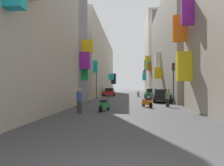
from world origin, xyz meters
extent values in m
plane|color=#424244|center=(0.00, 30.00, 0.00)|extent=(140.00, 140.00, 0.00)
cube|color=gray|center=(-8.00, 18.57, 9.23)|extent=(6.00, 4.22, 18.46)
cube|color=yellow|center=(-4.38, 17.81, 6.23)|extent=(1.25, 0.48, 1.41)
cube|color=purple|center=(-4.46, 17.09, 4.60)|extent=(1.07, 0.60, 1.75)
cube|color=green|center=(-4.65, 17.95, 3.48)|extent=(0.70, 0.46, 1.91)
cube|color=#BCB29E|center=(-8.00, 41.82, 6.68)|extent=(6.00, 36.36, 13.35)
cube|color=blue|center=(-4.63, 59.23, 4.60)|extent=(0.74, 0.64, 1.60)
cube|color=#19B2BF|center=(-4.68, 24.85, 4.71)|extent=(0.63, 0.57, 1.71)
cube|color=black|center=(-4.33, 53.94, 4.04)|extent=(1.35, 0.58, 3.09)
cube|color=#19B2BF|center=(-4.36, 46.75, 4.27)|extent=(1.28, 0.52, 1.49)
cube|color=orange|center=(4.42, 14.01, 6.82)|extent=(1.15, 0.51, 2.22)
cube|color=purple|center=(4.55, 12.13, 7.47)|extent=(0.90, 0.40, 1.86)
cube|color=yellow|center=(4.45, 12.76, 3.46)|extent=(1.11, 0.65, 2.32)
cube|color=gray|center=(8.00, 27.83, 7.48)|extent=(6.00, 21.10, 14.96)
cube|color=yellow|center=(4.41, 26.38, 3.83)|extent=(1.18, 0.61, 1.64)
cube|color=white|center=(4.62, 27.93, 6.08)|extent=(0.76, 0.60, 2.39)
cube|color=slate|center=(8.00, 42.20, 9.04)|extent=(6.00, 7.64, 18.07)
cube|color=yellow|center=(4.42, 41.98, 7.40)|extent=(1.15, 0.55, 2.83)
cube|color=white|center=(4.67, 42.72, 6.60)|extent=(0.66, 0.37, 1.90)
cube|color=yellow|center=(4.56, 44.43, 7.68)|extent=(0.88, 0.50, 2.23)
cube|color=orange|center=(4.67, 41.11, 6.04)|extent=(0.66, 0.38, 1.45)
cube|color=#19B2BF|center=(4.70, 41.68, 6.42)|extent=(0.60, 0.45, 1.87)
cube|color=#B2A899|center=(8.00, 53.01, 10.78)|extent=(6.00, 13.98, 21.56)
cube|color=#19B2BF|center=(4.68, 51.65, 7.75)|extent=(0.64, 0.47, 2.83)
cube|color=#19B2BF|center=(4.51, 53.88, 4.57)|extent=(0.99, 0.63, 2.00)
cube|color=red|center=(4.63, 54.67, 5.69)|extent=(0.75, 0.58, 1.84)
cube|color=#236638|center=(3.64, 28.84, 0.64)|extent=(1.76, 3.94, 0.68)
cube|color=black|center=(3.64, 28.64, 1.23)|extent=(1.54, 2.21, 0.52)
cylinder|color=black|center=(2.76, 30.14, 0.30)|extent=(0.18, 0.60, 0.60)
cylinder|color=black|center=(4.52, 30.14, 0.30)|extent=(0.18, 0.60, 0.60)
cylinder|color=black|center=(2.76, 27.54, 0.30)|extent=(0.18, 0.60, 0.60)
cylinder|color=black|center=(4.52, 27.54, 0.30)|extent=(0.18, 0.60, 0.60)
cube|color=black|center=(3.83, 20.62, 0.63)|extent=(1.82, 4.05, 0.66)
cube|color=black|center=(3.83, 20.42, 1.25)|extent=(1.60, 2.27, 0.58)
cylinder|color=black|center=(2.92, 21.96, 0.30)|extent=(0.18, 0.60, 0.60)
cylinder|color=black|center=(4.74, 21.96, 0.30)|extent=(0.18, 0.60, 0.60)
cylinder|color=black|center=(2.92, 19.28, 0.30)|extent=(0.18, 0.60, 0.60)
cylinder|color=black|center=(4.74, 19.28, 0.30)|extent=(0.18, 0.60, 0.60)
cube|color=#B21E1E|center=(-3.65, 34.84, 0.62)|extent=(1.85, 3.93, 0.65)
cube|color=black|center=(-3.65, 35.03, 1.24)|extent=(1.63, 2.20, 0.58)
cylinder|color=black|center=(-2.73, 33.54, 0.30)|extent=(0.18, 0.60, 0.60)
cylinder|color=black|center=(-4.58, 33.54, 0.30)|extent=(0.18, 0.60, 0.60)
cylinder|color=black|center=(-2.73, 36.13, 0.30)|extent=(0.18, 0.60, 0.60)
cylinder|color=black|center=(-4.58, 36.13, 0.30)|extent=(0.18, 0.60, 0.60)
cube|color=#287F3D|center=(-1.74, 11.85, 0.46)|extent=(0.75, 1.23, 0.45)
cube|color=black|center=(-1.81, 11.64, 0.77)|extent=(0.47, 0.63, 0.16)
cylinder|color=#4C4C51|center=(-1.58, 12.40, 0.79)|extent=(0.14, 0.28, 0.68)
cylinder|color=black|center=(-1.54, 12.54, 0.24)|extent=(0.23, 0.49, 0.48)
cylinder|color=black|center=(-1.95, 11.16, 0.24)|extent=(0.23, 0.49, 0.48)
cube|color=orange|center=(1.74, 14.75, 0.46)|extent=(0.83, 1.18, 0.45)
cube|color=black|center=(1.82, 14.57, 0.77)|extent=(0.51, 0.64, 0.16)
cylinder|color=#4C4C51|center=(1.53, 15.26, 0.79)|extent=(0.16, 0.28, 0.68)
cylinder|color=black|center=(1.48, 15.38, 0.24)|extent=(0.28, 0.48, 0.48)
cylinder|color=black|center=(2.01, 14.12, 0.24)|extent=(0.28, 0.48, 0.48)
cube|color=silver|center=(1.84, 33.14, 0.46)|extent=(0.56, 1.12, 0.45)
cube|color=black|center=(1.82, 32.94, 0.77)|extent=(0.38, 0.59, 0.16)
cylinder|color=#4C4C51|center=(1.90, 33.68, 0.79)|extent=(0.09, 0.28, 0.68)
cylinder|color=black|center=(1.91, 33.81, 0.24)|extent=(0.15, 0.49, 0.48)
cylinder|color=black|center=(1.77, 32.48, 0.24)|extent=(0.15, 0.49, 0.48)
cylinder|color=black|center=(3.64, 15.17, 0.38)|extent=(0.34, 0.34, 0.75)
cylinder|color=#4C724C|center=(3.64, 15.17, 1.05)|extent=(0.40, 0.40, 0.60)
sphere|color=tan|center=(3.64, 15.17, 1.45)|extent=(0.20, 0.20, 0.20)
cylinder|color=#353535|center=(-3.35, 10.42, 0.43)|extent=(0.38, 0.38, 0.86)
cylinder|color=#335199|center=(-3.35, 10.42, 1.20)|extent=(0.45, 0.45, 0.68)
sphere|color=tan|center=(-3.35, 10.42, 1.65)|extent=(0.23, 0.23, 0.23)
cylinder|color=#2D2D2D|center=(-4.60, 25.04, 1.95)|extent=(0.12, 0.12, 3.90)
cube|color=black|center=(-4.60, 25.04, 4.27)|extent=(0.26, 0.26, 0.75)
sphere|color=red|center=(-4.60, 24.90, 4.52)|extent=(0.14, 0.14, 0.14)
sphere|color=orange|center=(-4.60, 24.90, 4.27)|extent=(0.14, 0.14, 0.14)
sphere|color=green|center=(-4.60, 24.90, 4.02)|extent=(0.14, 0.14, 0.14)
cylinder|color=#2D2D2D|center=(4.65, 17.33, 1.76)|extent=(0.12, 0.12, 3.51)
cube|color=black|center=(4.65, 17.33, 3.89)|extent=(0.26, 0.26, 0.75)
sphere|color=red|center=(4.65, 17.19, 4.14)|extent=(0.14, 0.14, 0.14)
sphere|color=orange|center=(4.65, 17.19, 3.89)|extent=(0.14, 0.14, 0.14)
sphere|color=green|center=(4.65, 17.19, 3.64)|extent=(0.14, 0.14, 0.14)
camera|label=1|loc=(0.12, -3.03, 1.91)|focal=31.32mm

